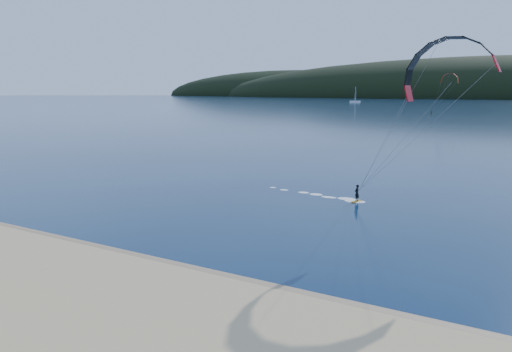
% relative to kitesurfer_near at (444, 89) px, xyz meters
% --- Properties ---
extents(ground, '(1800.00, 1800.00, 0.00)m').
position_rel_kitesurfer_near_xyz_m(ground, '(-12.71, -24.36, -10.46)').
color(ground, '#081B3E').
rests_on(ground, ground).
extents(wet_sand, '(220.00, 2.50, 0.10)m').
position_rel_kitesurfer_near_xyz_m(wet_sand, '(-12.71, -19.86, -10.41)').
color(wet_sand, '#8E7253').
rests_on(wet_sand, ground).
extents(kitesurfer_near, '(22.75, 6.14, 14.28)m').
position_rel_kitesurfer_near_xyz_m(kitesurfer_near, '(0.00, 0.00, 0.00)').
color(kitesurfer_near, '#C49217').
rests_on(kitesurfer_near, ground).
extents(kitesurfer_far, '(11.21, 6.15, 15.81)m').
position_rel_kitesurfer_near_xyz_m(kitesurfer_far, '(-29.67, 177.05, 3.18)').
color(kitesurfer_far, '#C49217').
rests_on(kitesurfer_far, ground).
extents(sailboat, '(9.50, 5.87, 13.21)m').
position_rel_kitesurfer_near_xyz_m(sailboat, '(-136.74, 367.70, -9.49)').
color(sailboat, white).
rests_on(sailboat, ground).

